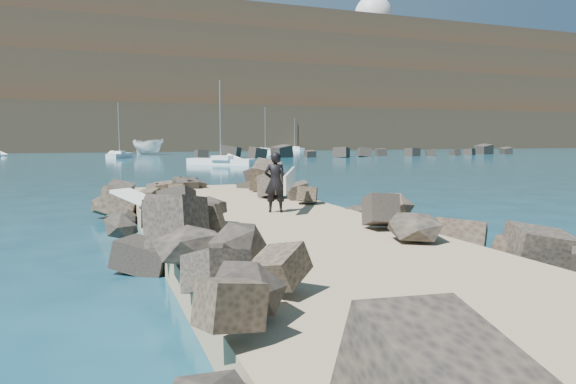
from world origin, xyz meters
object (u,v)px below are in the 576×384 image
object	(u,v)px
sailboat_b	(120,156)
radome	(373,21)
boat_imported	(148,147)
surfer_with_board	(277,182)
surfboard_resting	(153,209)

from	to	relation	value
sailboat_b	radome	bearing A→B (deg)	44.76
boat_imported	surfer_with_board	world-z (taller)	boat_imported
radome	sailboat_b	world-z (taller)	radome
radome	sailboat_b	xyz separation A→B (m)	(-91.98, -91.21, -43.87)
surfboard_resting	sailboat_b	bearing A→B (deg)	53.11
surfboard_resting	boat_imported	world-z (taller)	boat_imported
surfer_with_board	sailboat_b	xyz separation A→B (m)	(-1.51, 59.92, -1.14)
surfboard_resting	radome	xyz separation A→B (m)	(94.14, 152.37, 43.18)
radome	sailboat_b	bearing A→B (deg)	-135.24
boat_imported	sailboat_b	distance (m)	15.14
boat_imported	surfer_with_board	distance (m)	74.18
radome	surfer_with_board	bearing A→B (deg)	-120.90
boat_imported	radome	bearing A→B (deg)	6.42
radome	sailboat_b	size ratio (longest dim) A/B	2.73
surfer_with_board	radome	distance (m)	181.24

